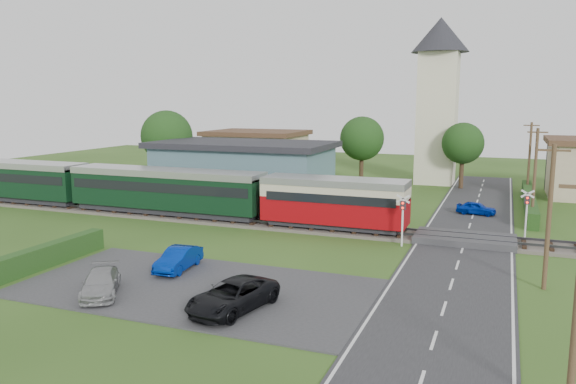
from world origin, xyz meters
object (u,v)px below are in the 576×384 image
(train, at_px, (132,187))
(pedestrian_near, at_px, (273,201))
(house_west, at_px, (257,154))
(car_on_road, at_px, (476,208))
(car_park_blue, at_px, (179,259))
(car_park_dark, at_px, (233,296))
(station_building, at_px, (243,170))
(crossing_signal_far, at_px, (527,207))
(crossing_signal_near, at_px, (403,213))
(pedestrian_far, at_px, (158,194))
(equipment_hut, at_px, (131,185))
(church_tower, at_px, (438,89))
(car_park_silver, at_px, (101,283))

(train, bearing_deg, pedestrian_near, 14.42)
(house_west, height_order, car_on_road, house_west)
(train, xyz_separation_m, car_park_blue, (11.71, -11.86, -1.51))
(car_park_dark, bearing_deg, station_building, 126.78)
(crossing_signal_far, xyz_separation_m, car_on_road, (-3.40, 7.03, -1.58))
(house_west, relative_size, car_park_dark, 2.34)
(house_west, bearing_deg, crossing_signal_near, -49.89)
(crossing_signal_far, relative_size, car_park_blue, 0.91)
(station_building, xyz_separation_m, pedestrian_far, (-4.75, -6.50, -1.48))
(pedestrian_near, xyz_separation_m, pedestrian_far, (-10.30, -0.34, -0.06))
(station_building, height_order, car_park_dark, station_building)
(car_park_blue, xyz_separation_m, car_park_dark, (5.34, -4.19, 0.05))
(crossing_signal_far, height_order, car_park_blue, crossing_signal_far)
(crossing_signal_near, height_order, car_park_dark, crossing_signal_near)
(equipment_hut, bearing_deg, church_tower, 44.75)
(car_on_road, height_order, car_park_blue, car_park_blue)
(house_west, xyz_separation_m, crossing_signal_near, (21.40, -25.41, -0.65))
(car_park_blue, bearing_deg, house_west, 102.87)
(equipment_hut, relative_size, car_park_silver, 0.67)
(church_tower, height_order, car_park_silver, church_tower)
(train, relative_size, car_park_silver, 11.31)
(equipment_hut, xyz_separation_m, car_on_road, (28.20, 6.22, -1.18))
(station_building, bearing_deg, pedestrian_far, -126.19)
(car_park_blue, xyz_separation_m, pedestrian_near, (-0.69, 14.69, 0.60))
(train, relative_size, pedestrian_near, 26.20)
(house_west, height_order, crossing_signal_near, house_west)
(train, relative_size, car_park_dark, 9.35)
(crossing_signal_near, xyz_separation_m, pedestrian_far, (-21.15, 4.90, -0.92))
(station_building, relative_size, crossing_signal_far, 4.88)
(car_park_dark, bearing_deg, car_on_road, 83.27)
(equipment_hut, xyz_separation_m, pedestrian_near, (13.54, -0.37, -0.47))
(crossing_signal_near, bearing_deg, pedestrian_near, 154.24)
(train, distance_m, car_park_blue, 16.73)
(crossing_signal_near, xyz_separation_m, car_on_road, (3.80, 11.83, -1.58))
(crossing_signal_far, xyz_separation_m, car_park_blue, (-17.37, -14.25, -1.47))
(equipment_hut, bearing_deg, car_park_silver, -56.65)
(crossing_signal_near, relative_size, pedestrian_near, 1.99)
(car_on_road, bearing_deg, car_park_blue, 154.02)
(house_west, distance_m, car_on_road, 28.71)
(house_west, xyz_separation_m, car_park_blue, (11.23, -34.86, -2.12))
(crossing_signal_near, height_order, car_on_road, crossing_signal_near)
(car_park_silver, bearing_deg, car_on_road, 27.26)
(equipment_hut, relative_size, church_tower, 0.14)
(car_park_blue, height_order, car_park_silver, car_park_blue)
(equipment_hut, xyz_separation_m, crossing_signal_near, (24.40, -5.61, 0.39))
(crossing_signal_far, bearing_deg, pedestrian_near, 178.60)
(pedestrian_near, bearing_deg, crossing_signal_far, -157.94)
(equipment_hut, relative_size, train, 0.06)
(car_on_road, relative_size, car_park_blue, 0.84)
(pedestrian_far, bearing_deg, church_tower, -33.20)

